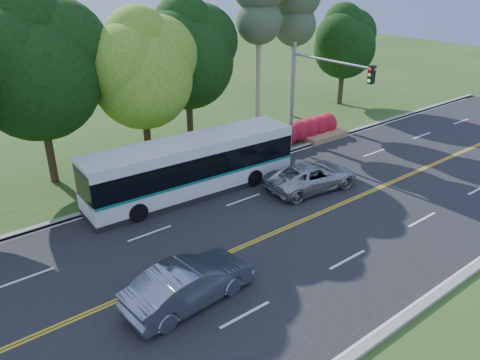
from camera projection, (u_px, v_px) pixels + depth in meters
ground at (297, 223)px, 22.34m from camera, size 120.00×120.00×0.00m
road at (297, 223)px, 22.34m from camera, size 60.00×14.00×0.02m
curb_north at (211, 174)px, 27.42m from camera, size 60.00×0.30×0.15m
curb_south at (434, 298)px, 17.20m from camera, size 60.00×0.30×0.15m
grass_verge at (194, 165)px, 28.75m from camera, size 60.00×4.00×0.10m
lane_markings at (296, 223)px, 22.28m from camera, size 57.60×13.82×0.00m
tree_row at (78, 57)px, 25.31m from camera, size 44.70×9.10×13.84m
bougainvillea_hedge at (289, 135)px, 31.90m from camera, size 9.50×2.25×1.50m
traffic_signal at (315, 86)px, 27.90m from camera, size 0.42×6.10×7.00m
transit_bus at (192, 168)px, 24.65m from camera, size 11.67×3.05×3.03m
sedan at (189, 283)px, 16.76m from camera, size 5.07×2.12×1.63m
suv at (312, 176)px, 25.52m from camera, size 5.51×3.06×1.46m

